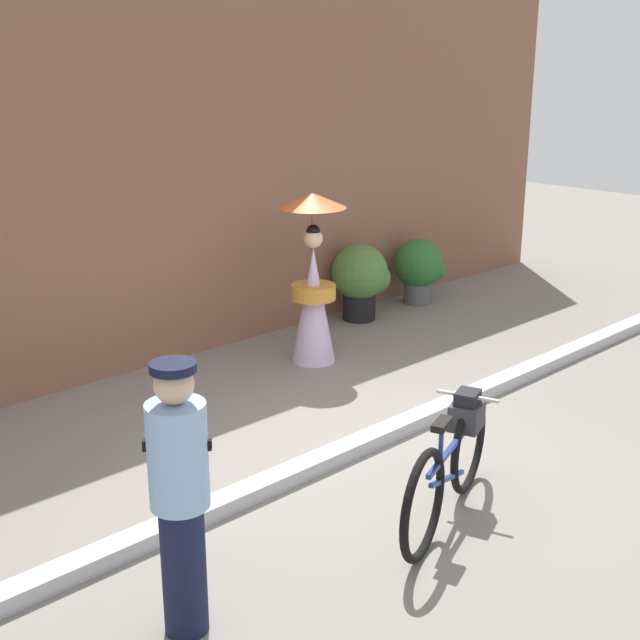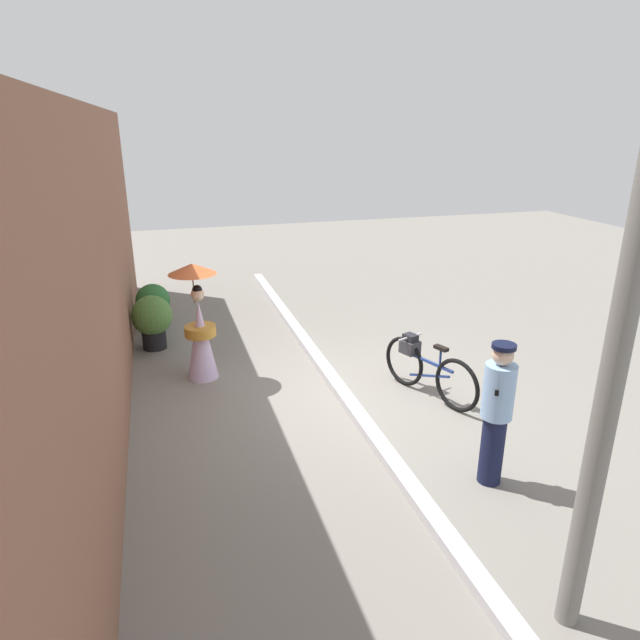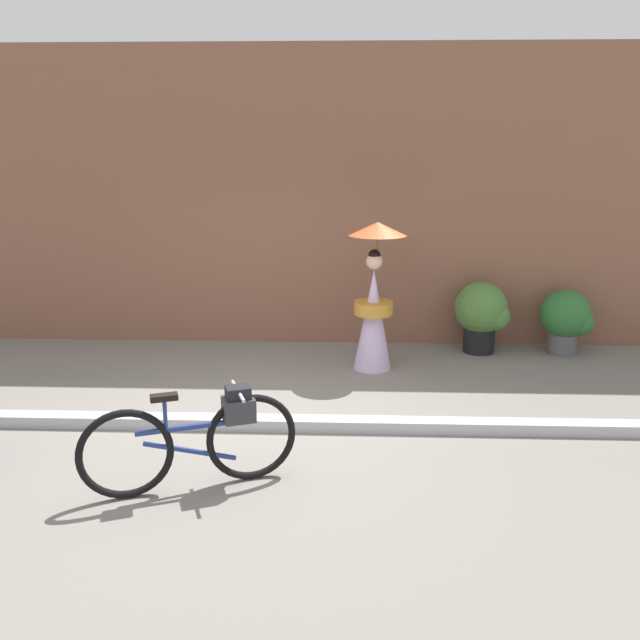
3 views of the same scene
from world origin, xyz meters
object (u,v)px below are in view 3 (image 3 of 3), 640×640
Objects in this scene: bicycle_near_officer at (198,438)px; potted_plant_by_door at (482,313)px; person_with_parasol at (374,299)px; potted_plant_small at (567,318)px.

potted_plant_by_door is at bearing 51.29° from bicycle_near_officer.
person_with_parasol is 2.10× the size of potted_plant_small.
person_with_parasol is (1.57, 3.13, 0.45)m from bicycle_near_officer.
person_with_parasol is 1.90× the size of potted_plant_by_door.
bicycle_near_officer is 1.95× the size of potted_plant_small.
bicycle_near_officer is 3.53m from person_with_parasol.
potted_plant_by_door is (1.50, 0.71, -0.35)m from person_with_parasol.
bicycle_near_officer is 4.92m from potted_plant_by_door.
person_with_parasol is 1.70m from potted_plant_by_door.
potted_plant_by_door is at bearing 178.82° from potted_plant_small.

